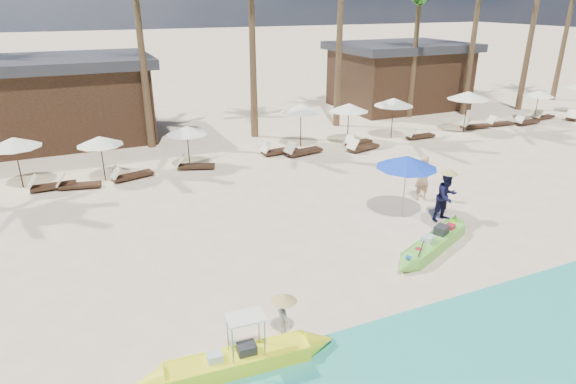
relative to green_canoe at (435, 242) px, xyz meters
name	(u,v)px	position (x,y,z in m)	size (l,w,h in m)	color
ground	(353,263)	(-2.69, 0.23, -0.21)	(240.00, 240.00, 0.00)	beige
wet_sand_strip	(484,381)	(-2.69, -4.77, -0.20)	(240.00, 4.50, 0.01)	tan
green_canoe	(435,242)	(0.00, 0.00, 0.00)	(4.53, 2.30, 0.62)	#67C63C
yellow_canoe	(238,361)	(-7.02, -2.48, -0.01)	(4.75, 0.81, 1.23)	#F9F61F
tourist	(422,178)	(2.07, 3.31, 0.65)	(0.63, 0.41, 1.72)	tan
vendor_green	(446,196)	(1.65, 1.50, 0.66)	(0.84, 0.66, 1.73)	#131334
vendor_yellow	(284,315)	(-5.79, -1.98, 0.41)	(0.56, 0.32, 0.87)	gray
blue_umbrella	(407,162)	(0.51, 2.31, 1.79)	(2.05, 2.05, 2.20)	#99999E
resort_parasol_3	(14,142)	(-11.71, 10.74, 1.66)	(2.01, 2.01, 2.07)	#372516
lounger_3_right	(50,185)	(-10.69, 9.99, -0.01)	(1.78, 0.59, 0.60)	#372516
resort_parasol_4	(100,141)	(-8.62, 10.24, 1.50)	(1.84, 1.84, 1.90)	#372516
lounger_4_left	(77,184)	(-9.73, 9.70, -0.02)	(1.70, 0.82, 0.56)	#372516
lounger_4_right	(130,175)	(-7.66, 9.95, -0.01)	(1.82, 0.97, 0.59)	#372516
resort_parasol_5	(187,130)	(-5.02, 10.48, 1.51)	(1.85, 1.85, 1.90)	#372516
lounger_5_left	(194,165)	(-4.91, 10.17, -0.02)	(1.73, 1.04, 0.56)	#372516
resort_parasol_6	(301,108)	(0.97, 11.55, 1.75)	(2.11, 2.11, 2.17)	#372516
lounger_6_left	(277,150)	(-0.68, 10.71, 0.00)	(1.92, 0.79, 0.63)	#372516
lounger_6_right	(302,151)	(0.35, 10.11, 0.01)	(2.01, 0.92, 0.66)	#372516
resort_parasol_7	(349,107)	(3.45, 11.06, 1.68)	(2.03, 2.03, 2.09)	#372516
lounger_7_left	(357,142)	(3.68, 10.46, -0.02)	(1.69, 0.86, 0.55)	#372516
lounger_7_right	(362,147)	(3.38, 9.55, 0.00)	(1.91, 0.98, 0.62)	#372516
resort_parasol_8	(394,102)	(6.13, 10.96, 1.75)	(2.11, 2.11, 2.17)	#372516
lounger_8_left	(419,135)	(7.39, 10.22, -0.02)	(1.68, 0.53, 0.57)	#372516
resort_parasol_9	(468,95)	(10.56, 10.29, 1.89)	(2.25, 2.25, 2.32)	#372516
lounger_9_left	(474,125)	(11.67, 10.67, 0.00)	(1.86, 0.74, 0.62)	#372516
lounger_9_right	(499,123)	(13.53, 10.60, -0.02)	(1.71, 0.64, 0.57)	#372516
resort_parasol_10	(539,93)	(16.68, 10.77, 1.46)	(1.80, 1.80, 1.85)	#372516
lounger_10_left	(526,121)	(15.26, 10.17, -0.01)	(1.77, 0.65, 0.59)	#372516
lounger_10_right	(543,116)	(17.36, 10.76, -0.02)	(1.73, 0.70, 0.57)	#372516
lounger_11_left	(575,116)	(19.16, 9.89, 0.01)	(1.96, 1.14, 0.64)	#372516
pavilion_west	(46,100)	(-10.69, 17.73, 1.98)	(10.80, 6.60, 4.30)	#372516
pavilion_east	(399,75)	(11.31, 17.73, 1.99)	(8.80, 6.60, 4.30)	#372516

